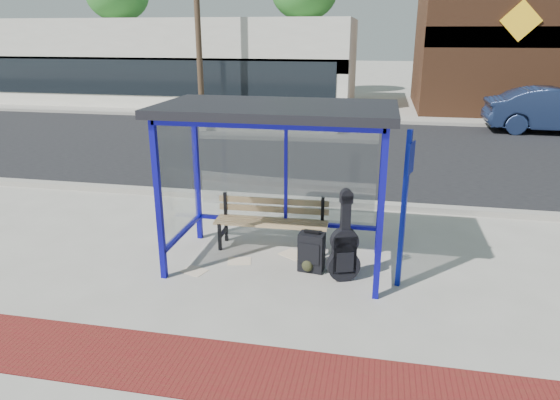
% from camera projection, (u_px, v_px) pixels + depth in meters
% --- Properties ---
extents(ground, '(120.00, 120.00, 0.00)m').
position_uv_depth(ground, '(277.00, 264.00, 7.63)').
color(ground, '#B2ADA0').
rests_on(ground, ground).
extents(brick_paver_strip, '(60.00, 1.00, 0.01)m').
position_uv_depth(brick_paver_strip, '(226.00, 370.00, 5.21)').
color(brick_paver_strip, maroon).
rests_on(brick_paver_strip, ground).
extents(curb_near, '(60.00, 0.25, 0.12)m').
position_uv_depth(curb_near, '(305.00, 201.00, 10.31)').
color(curb_near, gray).
rests_on(curb_near, ground).
extents(street_asphalt, '(60.00, 10.00, 0.00)m').
position_uv_depth(street_asphalt, '(330.00, 150.00, 15.07)').
color(street_asphalt, black).
rests_on(street_asphalt, ground).
extents(curb_far, '(60.00, 0.25, 0.12)m').
position_uv_depth(curb_far, '(343.00, 120.00, 19.79)').
color(curb_far, gray).
rests_on(curb_far, ground).
extents(far_sidewalk, '(60.00, 4.00, 0.01)m').
position_uv_depth(far_sidewalk, '(347.00, 114.00, 21.58)').
color(far_sidewalk, '#B2ADA0').
rests_on(far_sidewalk, ground).
extents(bus_shelter, '(3.30, 1.80, 2.42)m').
position_uv_depth(bus_shelter, '(277.00, 129.00, 7.04)').
color(bus_shelter, '#100EA0').
rests_on(bus_shelter, ground).
extents(storefront_white, '(18.00, 6.04, 4.00)m').
position_uv_depth(storefront_white, '(175.00, 61.00, 25.39)').
color(storefront_white, silver).
rests_on(storefront_white, ground).
extents(storefront_brown, '(10.00, 7.08, 6.40)m').
position_uv_depth(storefront_brown, '(535.00, 37.00, 22.32)').
color(storefront_brown, '#59331E').
rests_on(storefront_brown, ground).
extents(utility_pole_west, '(1.60, 0.24, 8.00)m').
position_uv_depth(utility_pole_west, '(197.00, 13.00, 19.90)').
color(utility_pole_west, '#4C3826').
rests_on(utility_pole_west, ground).
extents(bench, '(1.84, 0.50, 0.86)m').
position_uv_depth(bench, '(272.00, 219.00, 8.08)').
color(bench, black).
rests_on(bench, ground).
extents(guitar_bag, '(0.48, 0.28, 1.28)m').
position_uv_depth(guitar_bag, '(344.00, 250.00, 6.99)').
color(guitar_bag, black).
rests_on(guitar_bag, ground).
extents(suitcase, '(0.40, 0.28, 0.64)m').
position_uv_depth(suitcase, '(311.00, 252.00, 7.33)').
color(suitcase, black).
rests_on(suitcase, ground).
extents(backpack, '(0.34, 0.32, 0.35)m').
position_uv_depth(backpack, '(310.00, 261.00, 7.35)').
color(backpack, '#272916').
rests_on(backpack, ground).
extents(sign_post, '(0.13, 0.27, 2.20)m').
position_uv_depth(sign_post, '(405.00, 202.00, 6.59)').
color(sign_post, navy).
rests_on(sign_post, ground).
extents(newspaper_a, '(0.42, 0.36, 0.01)m').
position_uv_depth(newspaper_a, '(239.00, 261.00, 7.72)').
color(newspaper_a, white).
rests_on(newspaper_a, ground).
extents(newspaper_b, '(0.42, 0.37, 0.01)m').
position_uv_depth(newspaper_b, '(194.00, 271.00, 7.40)').
color(newspaper_b, white).
rests_on(newspaper_b, ground).
extents(newspaper_c, '(0.51, 0.49, 0.01)m').
position_uv_depth(newspaper_c, '(294.00, 255.00, 7.94)').
color(newspaper_c, white).
rests_on(newspaper_c, ground).
extents(parked_car, '(4.78, 1.74, 1.57)m').
position_uv_depth(parked_car, '(557.00, 111.00, 17.39)').
color(parked_car, '#192546').
rests_on(parked_car, ground).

